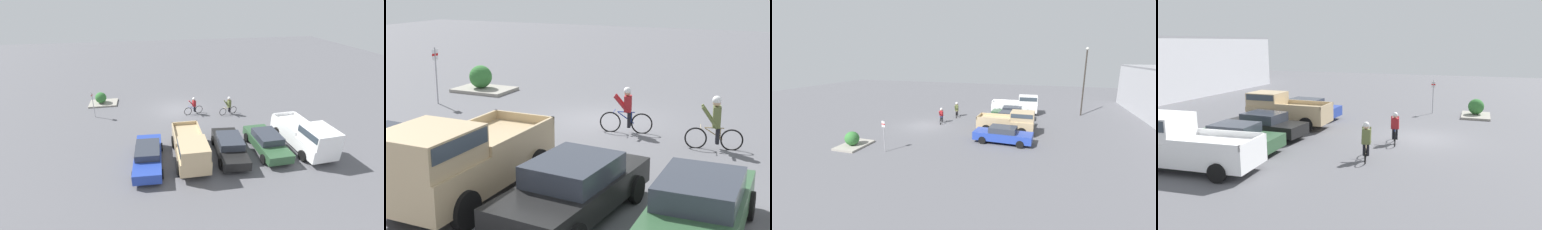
% 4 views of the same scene
% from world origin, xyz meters
% --- Properties ---
extents(ground_plane, '(80.00, 80.00, 0.00)m').
position_xyz_m(ground_plane, '(0.00, 0.00, 0.00)').
color(ground_plane, '#56565B').
extents(pickup_truck_0, '(2.52, 5.53, 2.28)m').
position_xyz_m(pickup_truck_0, '(-8.34, 8.55, 1.16)').
color(pickup_truck_0, white).
rests_on(pickup_truck_0, ground_plane).
extents(sedan_0, '(2.07, 4.57, 1.38)m').
position_xyz_m(sedan_0, '(-5.50, 8.12, 0.70)').
color(sedan_0, '#2D5133').
rests_on(sedan_0, ground_plane).
extents(sedan_1, '(2.29, 4.77, 1.40)m').
position_xyz_m(sedan_1, '(-2.70, 8.23, 0.71)').
color(sedan_1, black).
rests_on(sedan_1, ground_plane).
extents(pickup_truck_1, '(2.19, 5.11, 2.12)m').
position_xyz_m(pickup_truck_1, '(0.10, 8.60, 1.11)').
color(pickup_truck_1, tan).
rests_on(pickup_truck_1, ground_plane).
extents(sedan_2, '(2.08, 4.83, 1.36)m').
position_xyz_m(sedan_2, '(2.90, 8.40, 0.69)').
color(sedan_2, '#233D9E').
rests_on(sedan_2, ground_plane).
extents(cyclist_0, '(1.83, 0.56, 1.67)m').
position_xyz_m(cyclist_0, '(-1.45, 1.17, 0.83)').
color(cyclist_0, black).
rests_on(cyclist_0, ground_plane).
extents(cyclist_1, '(1.79, 0.56, 1.77)m').
position_xyz_m(cyclist_1, '(-4.63, 1.80, 0.92)').
color(cyclist_1, black).
rests_on(cyclist_1, ground_plane).
extents(fire_lane_sign, '(0.09, 0.30, 2.47)m').
position_xyz_m(fire_lane_sign, '(7.57, 0.31, 1.49)').
color(fire_lane_sign, '#9E9EA3').
rests_on(fire_lane_sign, ground_plane).
extents(lamppost, '(0.36, 0.36, 7.94)m').
position_xyz_m(lamppost, '(-9.68, 15.76, 4.57)').
color(lamppost, '#2D2823').
rests_on(lamppost, ground_plane).
extents(curb_island, '(2.73, 1.93, 0.15)m').
position_xyz_m(curb_island, '(7.25, -2.75, 0.07)').
color(curb_island, gray).
rests_on(curb_island, ground_plane).
extents(shrub, '(1.10, 1.10, 1.10)m').
position_xyz_m(shrub, '(7.43, -2.74, 0.70)').
color(shrub, '#337033').
rests_on(shrub, curb_island).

